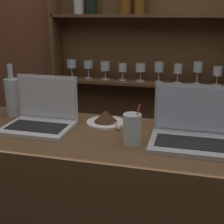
{
  "coord_description": "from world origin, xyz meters",
  "views": [
    {
      "loc": [
        0.23,
        -0.96,
        1.47
      ],
      "look_at": [
        -0.09,
        0.3,
        1.05
      ],
      "focal_mm": 50.0,
      "sensor_mm": 36.0,
      "label": 1
    }
  ],
  "objects_px": {
    "laptop_near": "(41,117)",
    "water_glass": "(132,129)",
    "laptop_far": "(191,131)",
    "cake_plate": "(106,118)",
    "wine_bottle_clear": "(13,96)"
  },
  "relations": [
    {
      "from": "laptop_far",
      "to": "laptop_near",
      "type": "bearing_deg",
      "value": 178.62
    },
    {
      "from": "laptop_near",
      "to": "laptop_far",
      "type": "distance_m",
      "value": 0.68
    },
    {
      "from": "cake_plate",
      "to": "wine_bottle_clear",
      "type": "height_order",
      "value": "wine_bottle_clear"
    },
    {
      "from": "laptop_far",
      "to": "water_glass",
      "type": "bearing_deg",
      "value": -162.5
    },
    {
      "from": "laptop_far",
      "to": "water_glass",
      "type": "distance_m",
      "value": 0.25
    },
    {
      "from": "laptop_near",
      "to": "laptop_far",
      "type": "bearing_deg",
      "value": -1.38
    },
    {
      "from": "laptop_far",
      "to": "cake_plate",
      "type": "height_order",
      "value": "laptop_far"
    },
    {
      "from": "laptop_near",
      "to": "cake_plate",
      "type": "distance_m",
      "value": 0.31
    },
    {
      "from": "laptop_far",
      "to": "water_glass",
      "type": "relative_size",
      "value": 1.91
    },
    {
      "from": "cake_plate",
      "to": "water_glass",
      "type": "relative_size",
      "value": 1.1
    },
    {
      "from": "wine_bottle_clear",
      "to": "laptop_near",
      "type": "bearing_deg",
      "value": -29.1
    },
    {
      "from": "cake_plate",
      "to": "wine_bottle_clear",
      "type": "bearing_deg",
      "value": 179.57
    },
    {
      "from": "laptop_near",
      "to": "laptop_far",
      "type": "xyz_separation_m",
      "value": [
        0.68,
        -0.02,
        -0.0
      ]
    },
    {
      "from": "water_glass",
      "to": "wine_bottle_clear",
      "type": "bearing_deg",
      "value": 162.37
    },
    {
      "from": "laptop_near",
      "to": "water_glass",
      "type": "xyz_separation_m",
      "value": [
        0.45,
        -0.09,
        0.01
      ]
    }
  ]
}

